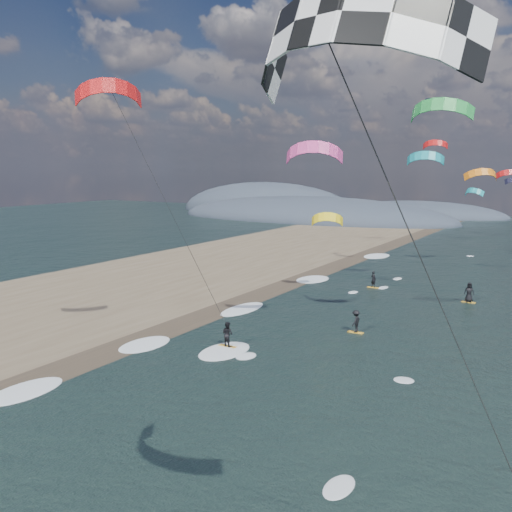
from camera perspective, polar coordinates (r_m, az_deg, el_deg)
The scene contains 7 objects.
wet_sand_strip at distance 35.08m, azimuth -17.66°, elevation -10.35°, with size 3.00×240.00×0.00m, color #382D23.
coastal_hills at distance 133.34m, azimuth 4.95°, elevation 4.05°, with size 80.00×41.00×15.00m.
kitesurfer_near_a at distance 10.60m, azimuth 12.14°, elevation 8.36°, with size 7.97×8.77×14.82m.
kitesurfer_near_b at distance 32.97m, azimuth -10.51°, elevation 7.66°, with size 6.87×9.11×16.49m.
far_kitesurfers at distance 46.53m, azimuth 14.63°, elevation -4.41°, with size 10.01×15.62×1.72m.
bg_kite_field at distance 64.40m, azimuth 18.78°, elevation 9.27°, with size 14.75×69.28×11.91m.
shoreline_surf at distance 37.42m, azimuth -10.92°, elevation -8.86°, with size 2.40×79.40×0.11m.
Camera 1 is at (13.13, -11.68, 11.35)m, focal length 40.00 mm.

